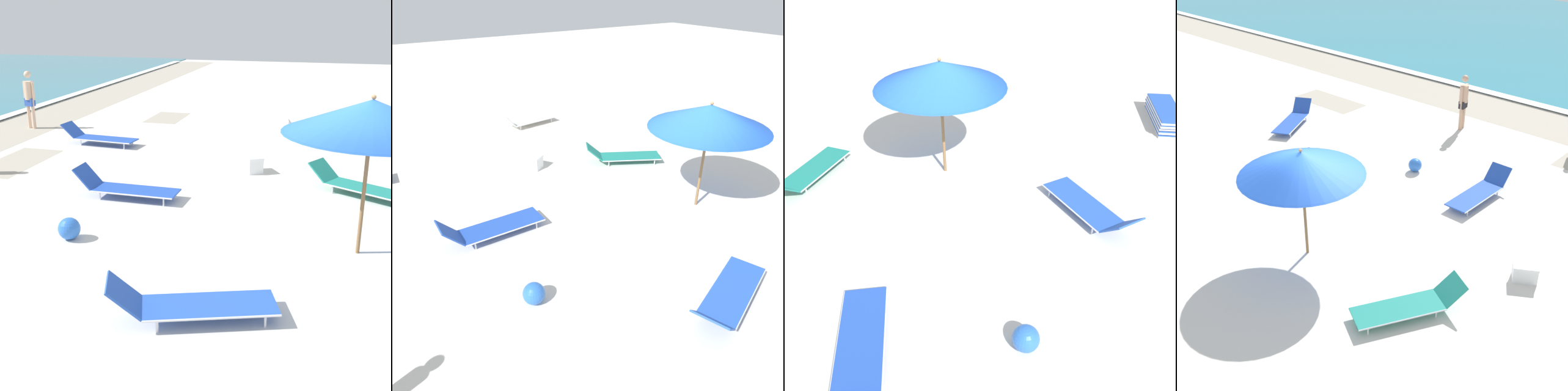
{
  "view_description": "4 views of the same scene",
  "coord_description": "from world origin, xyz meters",
  "views": [
    {
      "loc": [
        -8.29,
        -0.35,
        3.63
      ],
      "look_at": [
        -0.68,
        1.69,
        0.87
      ],
      "focal_mm": 50.0,
      "sensor_mm": 36.0,
      "label": 1
    },
    {
      "loc": [
        -5.17,
        5.59,
        4.65
      ],
      "look_at": [
        0.44,
        1.83,
        0.76
      ],
      "focal_mm": 35.0,
      "sensor_mm": 36.0,
      "label": 2
    },
    {
      "loc": [
        0.23,
        7.19,
        5.04
      ],
      "look_at": [
        -0.63,
        1.52,
        0.92
      ],
      "focal_mm": 40.0,
      "sensor_mm": 36.0,
      "label": 3
    },
    {
      "loc": [
        7.22,
        -6.91,
        6.86
      ],
      "look_at": [
        -0.06,
        1.12,
        0.66
      ],
      "focal_mm": 50.0,
      "sensor_mm": 36.0,
      "label": 4
    }
  ],
  "objects": [
    {
      "name": "beach_umbrella",
      "position": [
        -0.22,
        -0.79,
        2.12
      ],
      "size": [
        2.56,
        2.56,
        2.45
      ],
      "color": "olive",
      "rests_on": "ground_plane"
    },
    {
      "name": "cooler_box",
      "position": [
        3.68,
        1.5,
        0.19
      ],
      "size": [
        0.61,
        0.56,
        0.37
      ],
      "rotation": [
        0.0,
        0.0,
        0.55
      ],
      "color": "white",
      "rests_on": "ground_plane"
    },
    {
      "name": "ground_plane",
      "position": [
        0.0,
        0.01,
        -0.08
      ],
      "size": [
        60.0,
        60.0,
        0.16
      ],
      "color": "silver"
    },
    {
      "name": "sun_lounger_beside_umbrella",
      "position": [
        2.61,
        -0.82,
        0.21
      ],
      "size": [
        1.55,
        2.13,
        0.54
      ],
      "rotation": [
        0.0,
        0.0,
        -0.51
      ],
      "color": "#1E8475",
      "rests_on": "ground_plane"
    },
    {
      "name": "beach_ball",
      "position": [
        -0.89,
        3.78,
        0.18
      ],
      "size": [
        0.37,
        0.37,
        0.37
      ],
      "color": "blue",
      "rests_on": "ground_plane"
    },
    {
      "name": "sun_lounger_near_water_right",
      "position": [
        -5.88,
        3.67,
        0.22
      ],
      "size": [
        1.56,
        2.2,
        0.6
      ],
      "rotation": [
        0.0,
        0.0,
        0.49
      ],
      "color": "blue",
      "rests_on": "ground_plane"
    },
    {
      "name": "beachgoer_strolling_adult",
      "position": [
        -1.66,
        7.16,
        1.0
      ],
      "size": [
        0.27,
        0.45,
        1.76
      ],
      "rotation": [
        0.0,
        0.0,
        4.86
      ],
      "color": "tan",
      "rests_on": "ground_plane"
    },
    {
      "name": "sun_lounger_under_umbrella",
      "position": [
        -2.7,
        1.21,
        0.22
      ],
      "size": [
        1.26,
        2.14,
        0.56
      ],
      "rotation": [
        0.0,
        0.0,
        0.35
      ],
      "color": "blue",
      "rests_on": "ground_plane"
    },
    {
      "name": "sun_lounger_near_water_left",
      "position": [
        1.25,
        3.66,
        0.22
      ],
      "size": [
        0.65,
        2.09,
        0.59
      ],
      "rotation": [
        0.0,
        0.0,
        -0.01
      ],
      "color": "blue",
      "rests_on": "ground_plane"
    }
  ]
}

